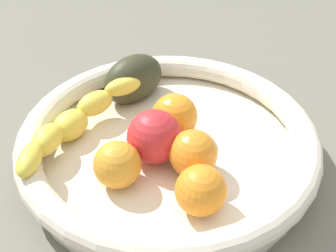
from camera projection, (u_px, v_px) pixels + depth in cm
name	position (u px, v px, depth cm)	size (l,w,h in cm)	color
kitchen_counter	(168.00, 167.00, 53.05)	(120.00, 120.00, 3.00)	#696657
fruit_bowl	(168.00, 142.00, 50.48)	(35.16, 35.16, 5.12)	beige
banana_draped_left	(74.00, 121.00, 50.22)	(13.12, 18.10, 4.77)	yellow
orange_front	(174.00, 116.00, 50.78)	(5.56, 5.56, 5.56)	orange
orange_mid_left	(201.00, 190.00, 41.66)	(5.18, 5.18, 5.18)	orange
orange_mid_right	(193.00, 154.00, 45.76)	(5.32, 5.32, 5.32)	orange
orange_rear	(117.00, 165.00, 44.59)	(5.09, 5.09, 5.09)	orange
tomato_red	(154.00, 137.00, 47.30)	(6.20, 6.20, 6.20)	red
avocado_dark	(136.00, 78.00, 57.51)	(8.98, 5.49, 6.54)	#32341E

